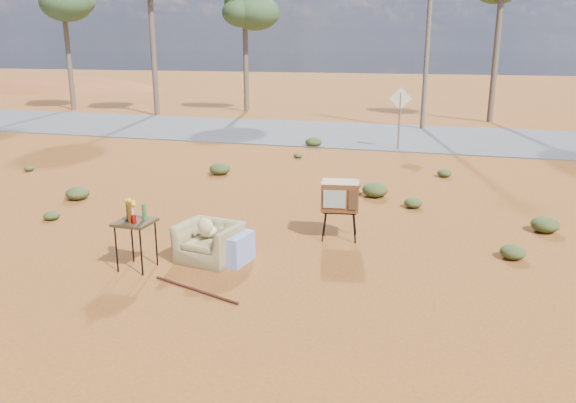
# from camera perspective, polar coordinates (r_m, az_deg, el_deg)

# --- Properties ---
(ground) EXTENTS (140.00, 140.00, 0.00)m
(ground) POSITION_cam_1_polar(r_m,az_deg,el_deg) (9.42, -5.69, -6.77)
(ground) COLOR brown
(ground) RESTS_ON ground
(highway) EXTENTS (140.00, 7.00, 0.04)m
(highway) POSITION_cam_1_polar(r_m,az_deg,el_deg) (23.56, 8.19, 6.70)
(highway) COLOR #565659
(highway) RESTS_ON ground
(dirt_mound) EXTENTS (26.00, 18.00, 2.00)m
(dirt_mound) POSITION_cam_1_polar(r_m,az_deg,el_deg) (53.79, -22.26, 10.58)
(dirt_mound) COLOR #995025
(dirt_mound) RESTS_ON ground
(armchair) EXTENTS (1.26, 0.79, 0.87)m
(armchair) POSITION_cam_1_polar(r_m,az_deg,el_deg) (9.65, -7.54, -3.70)
(armchair) COLOR olive
(armchair) RESTS_ON ground
(tv_unit) EXTENTS (0.77, 0.65, 1.11)m
(tv_unit) POSITION_cam_1_polar(r_m,az_deg,el_deg) (10.61, 5.32, 0.51)
(tv_unit) COLOR black
(tv_unit) RESTS_ON ground
(side_table) EXTENTS (0.59, 0.59, 1.15)m
(side_table) POSITION_cam_1_polar(r_m,az_deg,el_deg) (9.47, -15.41, -1.69)
(side_table) COLOR #392915
(side_table) RESTS_ON ground
(rusty_bar) EXTENTS (1.60, 0.56, 0.04)m
(rusty_bar) POSITION_cam_1_polar(r_m,az_deg,el_deg) (8.66, -9.37, -8.83)
(rusty_bar) COLOR #4A1E13
(rusty_bar) RESTS_ON ground
(road_sign) EXTENTS (0.78, 0.06, 2.19)m
(road_sign) POSITION_cam_1_polar(r_m,az_deg,el_deg) (20.24, 11.32, 9.37)
(road_sign) COLOR brown
(road_sign) RESTS_ON ground
(eucalyptus_far_left) EXTENTS (3.20, 3.20, 7.10)m
(eucalyptus_far_left) POSITION_cam_1_polar(r_m,az_deg,el_deg) (35.34, -21.88, 18.31)
(eucalyptus_far_left) COLOR brown
(eucalyptus_far_left) RESTS_ON ground
(eucalyptus_near_left) EXTENTS (3.20, 3.20, 6.60)m
(eucalyptus_near_left) POSITION_cam_1_polar(r_m,az_deg,el_deg) (32.18, -4.42, 18.82)
(eucalyptus_near_left) COLOR brown
(eucalyptus_near_left) RESTS_ON ground
(utility_pole_center) EXTENTS (1.40, 0.20, 8.00)m
(utility_pole_center) POSITION_cam_1_polar(r_m,az_deg,el_deg) (25.59, 14.05, 16.37)
(utility_pole_center) COLOR brown
(utility_pole_center) RESTS_ON ground
(scrub_patch) EXTENTS (17.49, 8.07, 0.33)m
(scrub_patch) POSITION_cam_1_polar(r_m,az_deg,el_deg) (13.58, -1.96, 0.91)
(scrub_patch) COLOR #425123
(scrub_patch) RESTS_ON ground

